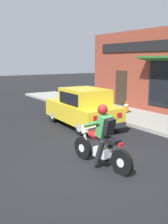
# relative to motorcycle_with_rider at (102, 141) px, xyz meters

# --- Properties ---
(ground_plane) EXTENTS (80.00, 80.00, 0.00)m
(ground_plane) POSITION_rel_motorcycle_with_rider_xyz_m (-0.36, 0.24, -0.68)
(ground_plane) COLOR black
(sidewalk_curb) EXTENTS (2.60, 22.00, 0.14)m
(sidewalk_curb) POSITION_rel_motorcycle_with_rider_xyz_m (4.74, 3.24, -0.61)
(sidewalk_curb) COLOR gray
(sidewalk_curb) RESTS_ON ground
(motorcycle_with_rider) EXTENTS (0.64, 2.02, 1.62)m
(motorcycle_with_rider) POSITION_rel_motorcycle_with_rider_xyz_m (0.00, 0.00, 0.00)
(motorcycle_with_rider) COLOR black
(motorcycle_with_rider) RESTS_ON ground
(car_hatchback) EXTENTS (1.84, 3.86, 1.57)m
(car_hatchback) POSITION_rel_motorcycle_with_rider_xyz_m (1.88, 3.77, 0.09)
(car_hatchback) COLOR black
(car_hatchback) RESTS_ON ground
(traffic_cone) EXTENTS (0.36, 0.36, 0.60)m
(traffic_cone) POSITION_rel_motorcycle_with_rider_xyz_m (4.95, 4.47, -0.25)
(traffic_cone) COLOR black
(traffic_cone) RESTS_ON sidewalk_curb
(trash_bin) EXTENTS (0.56, 0.56, 0.98)m
(trash_bin) POSITION_rel_motorcycle_with_rider_xyz_m (4.53, 7.82, -0.04)
(trash_bin) COLOR #23512D
(trash_bin) RESTS_ON sidewalk_curb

